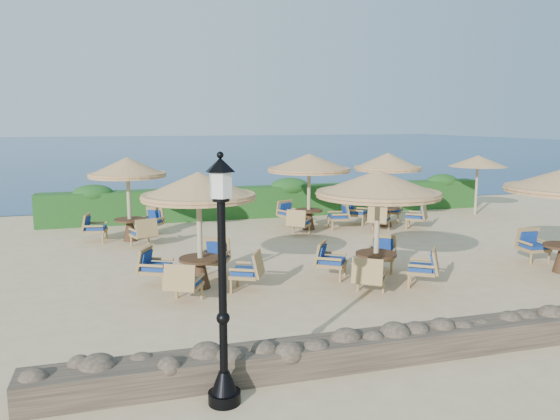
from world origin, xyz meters
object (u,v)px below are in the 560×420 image
Objects in this scene: lamp_post at (223,292)px; cafe_set_5 at (387,179)px; cafe_set_1 at (378,205)px; cafe_set_0 at (199,212)px; cafe_set_3 at (128,184)px; extra_parasol at (478,161)px; cafe_set_4 at (309,175)px.

cafe_set_5 is at bearing 53.55° from lamp_post.
cafe_set_0 is at bearing 169.92° from cafe_set_1.
lamp_post is 10.88m from cafe_set_3.
cafe_set_5 is at bearing 60.85° from cafe_set_1.
cafe_set_3 and cafe_set_5 have the same top height.
lamp_post is at bearing -126.45° from cafe_set_5.
cafe_set_1 is at bearing -119.15° from cafe_set_5.
lamp_post is 17.41m from extra_parasol.
cafe_set_1 is at bearing -10.08° from cafe_set_0.
cafe_set_1 and cafe_set_5 have the same top height.
cafe_set_0 is 0.97× the size of cafe_set_1.
lamp_post reaches higher than extra_parasol.
cafe_set_3 is 0.95× the size of cafe_set_4.
lamp_post is 5.26m from cafe_set_0.
extra_parasol is 0.88× the size of cafe_set_3.
lamp_post is 1.38× the size of extra_parasol.
extra_parasol is at bearing 15.19° from cafe_set_5.
cafe_set_3 is 8.92m from cafe_set_5.
cafe_set_4 reaches higher than extra_parasol.
cafe_set_5 is (-4.68, -1.27, -0.47)m from extra_parasol.
cafe_set_3 is 1.03× the size of cafe_set_5.
extra_parasol is 0.85× the size of cafe_set_0.
cafe_set_1 is (4.03, -0.72, 0.09)m from cafe_set_0.
lamp_post is 1.21× the size of cafe_set_3.
extra_parasol is 0.83× the size of cafe_set_1.
cafe_set_3 reaches higher than extra_parasol.
extra_parasol is at bearing 4.90° from cafe_set_3.
cafe_set_0 is 1.06× the size of cafe_set_5.
cafe_set_1 is at bearing -49.14° from cafe_set_3.
cafe_set_0 and cafe_set_1 have the same top height.
lamp_post is at bearing -114.74° from cafe_set_4.
cafe_set_3 is at bearing 130.86° from cafe_set_1.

